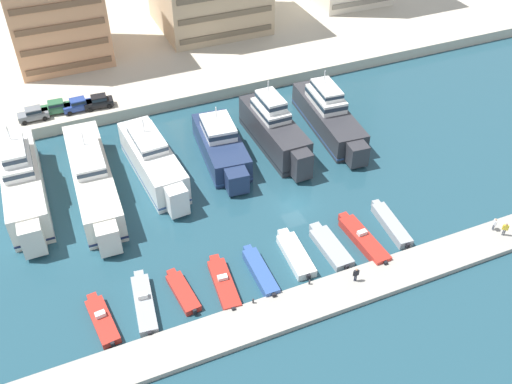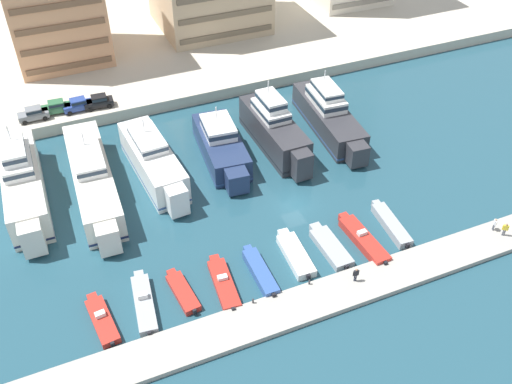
# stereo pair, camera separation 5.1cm
# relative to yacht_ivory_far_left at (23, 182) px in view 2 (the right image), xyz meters

# --- Properties ---
(ground_plane) EXTENTS (400.00, 400.00, 0.00)m
(ground_plane) POSITION_rel_yacht_ivory_far_left_xyz_m (29.37, -13.36, -2.71)
(ground_plane) COLOR #234C5B
(quay_promenade) EXTENTS (180.00, 70.00, 1.77)m
(quay_promenade) POSITION_rel_yacht_ivory_far_left_xyz_m (29.37, 47.73, -1.82)
(quay_promenade) COLOR beige
(quay_promenade) RESTS_ON ground
(pier_dock) EXTENTS (120.00, 4.43, 0.59)m
(pier_dock) POSITION_rel_yacht_ivory_far_left_xyz_m (29.37, -27.68, -2.41)
(pier_dock) COLOR #A8A399
(pier_dock) RESTS_ON ground
(yacht_ivory_far_left) EXTENTS (4.56, 20.88, 8.99)m
(yacht_ivory_far_left) POSITION_rel_yacht_ivory_far_left_xyz_m (0.00, 0.00, 0.00)
(yacht_ivory_far_left) COLOR silver
(yacht_ivory_far_left) RESTS_ON ground
(yacht_ivory_left) EXTENTS (5.13, 22.99, 7.06)m
(yacht_ivory_left) POSITION_rel_yacht_ivory_far_left_xyz_m (7.78, -1.97, -0.49)
(yacht_ivory_left) COLOR silver
(yacht_ivory_left) RESTS_ON ground
(yacht_white_mid_left) EXTENTS (5.31, 17.97, 7.19)m
(yacht_white_mid_left) POSITION_rel_yacht_ivory_far_left_xyz_m (15.41, -1.56, -0.41)
(yacht_white_mid_left) COLOR white
(yacht_white_mid_left) RESTS_ON ground
(yacht_navy_center_left) EXTENTS (6.04, 16.28, 6.61)m
(yacht_navy_center_left) POSITION_rel_yacht_ivory_far_left_xyz_m (24.56, -1.24, -0.77)
(yacht_navy_center_left) COLOR navy
(yacht_navy_center_left) RESTS_ON ground
(yacht_charcoal_center) EXTENTS (4.45, 17.14, 8.84)m
(yacht_charcoal_center) POSITION_rel_yacht_ivory_far_left_xyz_m (32.07, -1.44, -0.06)
(yacht_charcoal_center) COLOR #333338
(yacht_charcoal_center) RESTS_ON ground
(yacht_charcoal_center_right) EXTENTS (5.76, 19.27, 7.96)m
(yacht_charcoal_center_right) POSITION_rel_yacht_ivory_far_left_xyz_m (40.76, -0.63, -0.44)
(yacht_charcoal_center_right) COLOR #333338
(yacht_charcoal_center_right) RESTS_ON ground
(motorboat_red_far_left) EXTENTS (2.39, 6.97, 1.20)m
(motorboat_red_far_left) POSITION_rel_yacht_ivory_far_left_xyz_m (4.62, -21.80, -2.32)
(motorboat_red_far_left) COLOR red
(motorboat_red_far_left) RESTS_ON ground
(motorboat_grey_left) EXTENTS (2.61, 8.27, 1.42)m
(motorboat_grey_left) POSITION_rel_yacht_ivory_far_left_xyz_m (8.86, -21.39, -2.26)
(motorboat_grey_left) COLOR #9EA3A8
(motorboat_grey_left) RESTS_ON ground
(motorboat_red_mid_left) EXTENTS (2.20, 6.37, 0.80)m
(motorboat_red_mid_left) POSITION_rel_yacht_ivory_far_left_xyz_m (12.82, -21.46, -2.35)
(motorboat_red_mid_left) COLOR red
(motorboat_red_mid_left) RESTS_ON ground
(motorboat_red_center_left) EXTENTS (2.42, 7.78, 1.15)m
(motorboat_red_center_left) POSITION_rel_yacht_ivory_far_left_xyz_m (17.01, -22.05, -2.31)
(motorboat_red_center_left) COLOR red
(motorboat_red_center_left) RESTS_ON ground
(motorboat_blue_center) EXTENTS (1.66, 7.49, 1.04)m
(motorboat_blue_center) POSITION_rel_yacht_ivory_far_left_xyz_m (21.04, -22.19, -2.19)
(motorboat_blue_center) COLOR #33569E
(motorboat_blue_center) RESTS_ON ground
(motorboat_white_center_right) EXTENTS (2.46, 7.51, 0.92)m
(motorboat_white_center_right) POSITION_rel_yacht_ivory_far_left_xyz_m (25.55, -21.30, -2.25)
(motorboat_white_center_right) COLOR white
(motorboat_white_center_right) RESTS_ON ground
(motorboat_grey_mid_right) EXTENTS (2.32, 7.39, 0.88)m
(motorboat_grey_mid_right) POSITION_rel_yacht_ivory_far_left_xyz_m (29.60, -21.73, -2.28)
(motorboat_grey_mid_right) COLOR #9EA3A8
(motorboat_grey_mid_right) RESTS_ON ground
(motorboat_red_right) EXTENTS (2.23, 8.74, 1.46)m
(motorboat_red_right) POSITION_rel_yacht_ivory_far_left_xyz_m (33.46, -22.25, -2.19)
(motorboat_red_right) COLOR red
(motorboat_red_right) RESTS_ON ground
(motorboat_grey_far_right) EXTENTS (2.18, 7.92, 1.00)m
(motorboat_grey_far_right) POSITION_rel_yacht_ivory_far_left_xyz_m (37.66, -21.34, -2.21)
(motorboat_grey_far_right) COLOR #9EA3A8
(motorboat_grey_far_right) RESTS_ON ground
(car_grey_far_left) EXTENTS (4.12, 1.97, 1.80)m
(car_grey_far_left) POSITION_rel_yacht_ivory_far_left_xyz_m (2.89, 15.11, 0.03)
(car_grey_far_left) COLOR slate
(car_grey_far_left) RESTS_ON quay_promenade
(car_green_left) EXTENTS (4.19, 2.10, 1.80)m
(car_green_left) POSITION_rel_yacht_ivory_far_left_xyz_m (5.99, 15.71, 0.03)
(car_green_left) COLOR #2D6642
(car_green_left) RESTS_ON quay_promenade
(car_blue_mid_left) EXTENTS (4.17, 2.06, 1.80)m
(car_blue_mid_left) POSITION_rel_yacht_ivory_far_left_xyz_m (8.96, 15.16, 0.03)
(car_blue_mid_left) COLOR #28428E
(car_blue_mid_left) RESTS_ON quay_promenade
(car_black_center_left) EXTENTS (4.18, 2.09, 1.80)m
(car_black_center_left) POSITION_rel_yacht_ivory_far_left_xyz_m (11.86, 14.90, 0.03)
(car_black_center_left) COLOR black
(car_black_center_left) RESTS_ON quay_promenade
(pedestrian_near_edge) EXTENTS (0.38, 0.60, 1.66)m
(pedestrian_near_edge) POSITION_rel_yacht_ivory_far_left_xyz_m (47.65, -26.65, -1.13)
(pedestrian_near_edge) COLOR #4C515B
(pedestrian_near_edge) RESTS_ON pier_dock
(pedestrian_mid_deck) EXTENTS (0.68, 0.30, 1.76)m
(pedestrian_mid_deck) POSITION_rel_yacht_ivory_far_left_xyz_m (29.49, -27.14, -1.07)
(pedestrian_mid_deck) COLOR #282D3D
(pedestrian_mid_deck) RESTS_ON pier_dock
(pedestrian_far_side) EXTENTS (0.56, 0.48, 1.76)m
(pedestrian_far_side) POSITION_rel_yacht_ivory_far_left_xyz_m (48.09, -27.81, -1.07)
(pedestrian_far_side) COLOR #4C515B
(pedestrian_far_side) RESTS_ON pier_dock
(bollard_west) EXTENTS (0.20, 0.20, 0.61)m
(bollard_west) POSITION_rel_yacht_ivory_far_left_xyz_m (18.77, -25.71, -1.79)
(bollard_west) COLOR #2D2D33
(bollard_west) RESTS_ON pier_dock
(bollard_west_mid) EXTENTS (0.20, 0.20, 0.61)m
(bollard_west_mid) POSITION_rel_yacht_ivory_far_left_xyz_m (24.97, -25.71, -1.79)
(bollard_west_mid) COLOR #2D2D33
(bollard_west_mid) RESTS_ON pier_dock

